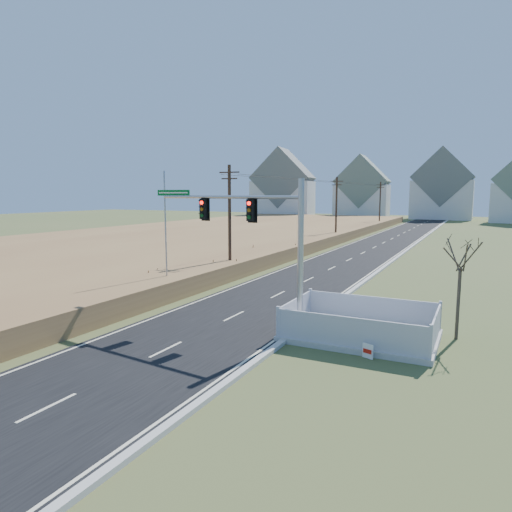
% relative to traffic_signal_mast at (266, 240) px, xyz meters
% --- Properties ---
extents(ground, '(260.00, 260.00, 0.00)m').
position_rel_traffic_signal_mast_xyz_m(ground, '(-2.63, -2.48, -4.52)').
color(ground, '#465529').
rests_on(ground, ground).
extents(road, '(8.00, 180.00, 0.06)m').
position_rel_traffic_signal_mast_xyz_m(road, '(-2.63, 47.52, -4.49)').
color(road, black).
rests_on(road, ground).
extents(curb, '(0.30, 180.00, 0.18)m').
position_rel_traffic_signal_mast_xyz_m(curb, '(1.52, 47.52, -4.43)').
color(curb, '#B2AFA8').
rests_on(curb, ground).
extents(reed_marsh, '(38.00, 110.00, 1.30)m').
position_rel_traffic_signal_mast_xyz_m(reed_marsh, '(-26.63, 37.52, -3.87)').
color(reed_marsh, olive).
rests_on(reed_marsh, ground).
extents(utility_pole_near, '(1.80, 0.26, 9.00)m').
position_rel_traffic_signal_mast_xyz_m(utility_pole_near, '(-9.13, 12.52, 0.16)').
color(utility_pole_near, '#422D1E').
rests_on(utility_pole_near, ground).
extents(utility_pole_mid, '(1.80, 0.26, 9.00)m').
position_rel_traffic_signal_mast_xyz_m(utility_pole_mid, '(-9.13, 42.52, 0.16)').
color(utility_pole_mid, '#422D1E').
rests_on(utility_pole_mid, ground).
extents(utility_pole_far, '(1.80, 0.26, 9.00)m').
position_rel_traffic_signal_mast_xyz_m(utility_pole_far, '(-9.13, 72.52, 0.16)').
color(utility_pole_far, '#422D1E').
rests_on(utility_pole_far, ground).
extents(condo_nw, '(17.69, 13.38, 19.05)m').
position_rel_traffic_signal_mast_xyz_m(condo_nw, '(-40.63, 97.52, 3.18)').
color(condo_nw, silver).
rests_on(condo_nw, ground).
extents(condo_nnw, '(14.93, 11.17, 17.03)m').
position_rel_traffic_signal_mast_xyz_m(condo_nnw, '(-20.63, 105.52, 2.42)').
color(condo_nnw, silver).
rests_on(condo_nnw, ground).
extents(condo_n, '(15.27, 10.20, 18.54)m').
position_rel_traffic_signal_mast_xyz_m(condo_n, '(-0.63, 109.52, 3.09)').
color(condo_n, silver).
rests_on(condo_n, ground).
extents(traffic_signal_mast, '(9.23, 1.40, 7.39)m').
position_rel_traffic_signal_mast_xyz_m(traffic_signal_mast, '(0.00, 0.00, 0.00)').
color(traffic_signal_mast, '#9EA0A5').
rests_on(traffic_signal_mast, ground).
extents(fence_enclosure, '(6.82, 4.66, 1.56)m').
position_rel_traffic_signal_mast_xyz_m(fence_enclosure, '(4.46, 0.94, -4.22)').
color(fence_enclosure, '#B7B5AD').
rests_on(fence_enclosure, ground).
extents(open_sign, '(0.47, 0.22, 0.60)m').
position_rel_traffic_signal_mast_xyz_m(open_sign, '(5.37, -1.57, -4.20)').
color(open_sign, white).
rests_on(open_sign, ground).
extents(flagpole, '(0.37, 0.37, 8.17)m').
position_rel_traffic_signal_mast_xyz_m(flagpole, '(-9.29, 4.35, -1.26)').
color(flagpole, '#B7B5AD').
rests_on(flagpole, ground).
extents(bare_tree, '(1.91, 1.91, 5.05)m').
position_rel_traffic_signal_mast_xyz_m(bare_tree, '(8.48, 2.81, -0.45)').
color(bare_tree, '#4C3F33').
rests_on(bare_tree, ground).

